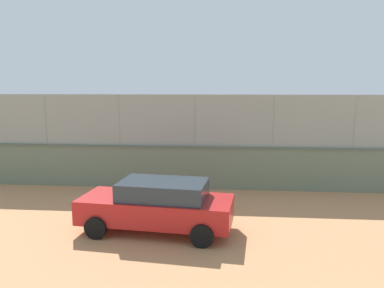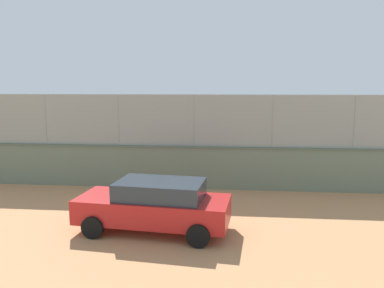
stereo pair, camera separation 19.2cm
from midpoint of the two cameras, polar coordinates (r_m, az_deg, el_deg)
name	(u,v)px [view 2 (the right image)]	position (r m, az deg, el deg)	size (l,w,h in m)	color
ground_plane	(182,149)	(24.65, -1.38, -0.75)	(260.00, 260.00, 0.00)	tan
perimeter_wall	(120,165)	(15.64, -10.67, -3.26)	(31.46, 1.40, 1.74)	slate
fence_panel_on_wall	(118,120)	(15.36, -10.88, 3.65)	(30.89, 1.12, 2.06)	gray
player_baseline_waiting	(260,138)	(23.60, 10.61, 0.88)	(1.08, 0.68, 1.53)	black
player_foreground_swinging	(161,150)	(18.39, -4.42, -0.88)	(0.92, 0.71, 1.71)	#B2B2B2
sports_ball	(254,141)	(21.69, 9.72, 0.53)	(0.08, 0.08, 0.08)	yellow
parked_car_red	(155,205)	(10.76, -5.18, -9.25)	(4.42, 2.12, 1.48)	red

